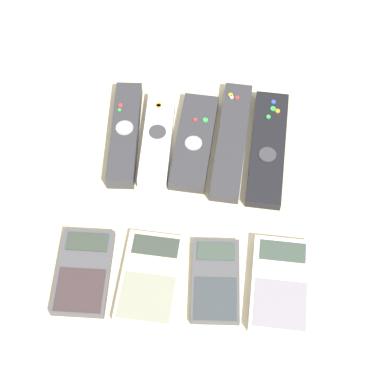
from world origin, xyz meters
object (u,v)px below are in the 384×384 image
remote_4 (268,148)px  calculator_0 (84,272)px  calculator_1 (151,277)px  remote_3 (232,141)px  remote_0 (125,134)px  remote_2 (194,142)px  remote_1 (157,139)px  calculator_3 (280,285)px  calculator_2 (215,280)px

remote_4 → calculator_0: (-0.25, -0.23, -0.00)m
calculator_1 → remote_4: bearing=58.6°
remote_3 → calculator_0: bearing=-125.9°
remote_0 → remote_2: (0.11, -0.00, -0.00)m
remote_0 → calculator_0: size_ratio=1.46×
remote_1 → remote_2: 0.06m
remote_1 → remote_4: bearing=-1.2°
remote_4 → remote_2: bearing=-177.9°
remote_3 → calculator_3: 0.25m
remote_3 → calculator_2: bearing=-89.1°
remote_1 → calculator_2: (0.11, -0.23, -0.00)m
remote_4 → calculator_0: 0.34m
calculator_2 → calculator_3: bearing=-3.0°
remote_1 → calculator_3: bearing=-49.9°
calculator_0 → calculator_2: calculator_0 is taller
calculator_2 → calculator_3: calculator_3 is taller
remote_3 → calculator_2: 0.24m
remote_2 → calculator_2: (0.05, -0.23, -0.00)m
calculator_0 → calculator_1: 0.09m
remote_0 → remote_2: size_ratio=1.08×
remote_4 → remote_1: bearing=-177.8°
calculator_2 → remote_0: bearing=121.2°
remote_1 → calculator_1: size_ratio=1.22×
remote_0 → remote_2: 0.11m
calculator_2 → calculator_1: bearing=178.9°
remote_0 → remote_1: bearing=-7.6°
calculator_1 → calculator_3: 0.18m
remote_3 → calculator_2: size_ratio=1.69×
remote_4 → calculator_3: size_ratio=1.51×
remote_3 → calculator_0: remote_3 is taller
calculator_0 → remote_4: bearing=41.1°
calculator_0 → calculator_3: size_ratio=0.94×
remote_4 → calculator_1: size_ratio=1.52×
remote_4 → calculator_0: bearing=-134.9°
calculator_2 → calculator_0: bearing=177.9°
remote_0 → calculator_0: (-0.02, -0.24, -0.01)m
remote_4 → calculator_2: size_ratio=1.65×
remote_1 → calculator_1: bearing=-86.7°
remote_2 → calculator_2: size_ratio=1.38×
remote_4 → calculator_3: same height
calculator_3 → remote_4: bearing=97.6°
remote_0 → calculator_3: bearing=-46.1°
remote_1 → remote_2: size_ratio=0.96×
calculator_0 → remote_1: bearing=70.1°
remote_0 → calculator_1: 0.25m
remote_3 → calculator_0: (-0.19, -0.24, -0.00)m
remote_1 → calculator_3: remote_1 is taller
remote_2 → calculator_3: bearing=-55.1°
remote_3 → remote_4: (0.06, -0.01, -0.00)m
remote_0 → calculator_3: 0.34m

